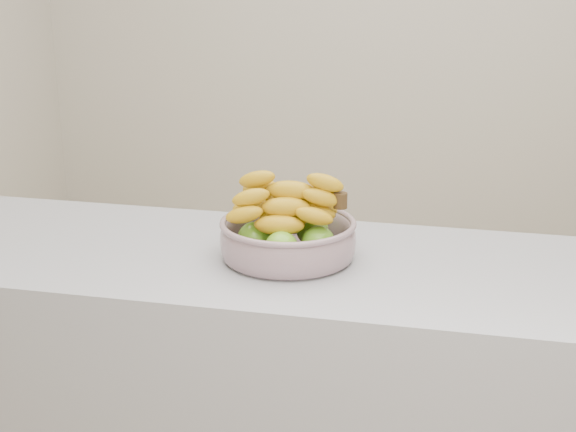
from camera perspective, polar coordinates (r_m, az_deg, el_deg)
name	(u,v)px	position (r m, az deg, el deg)	size (l,w,h in m)	color
fruit_bowl	(288,234)	(1.80, -0.01, -1.28)	(0.31, 0.31, 0.18)	#96A6B4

